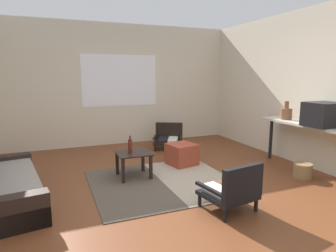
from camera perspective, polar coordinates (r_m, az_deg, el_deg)
The scene contains 14 objects.
ground_plane at distance 4.14m, azimuth 0.66°, elevation -12.46°, with size 7.80×7.80×0.00m, color brown.
far_wall_with_window at distance 6.75m, azimuth -9.50°, elevation 7.97°, with size 5.60×0.13×2.70m.
side_wall_right at distance 5.64m, azimuth 25.37°, elevation 6.73°, with size 0.12×6.60×2.70m, color beige.
area_rug at distance 4.40m, azimuth -1.12°, elevation -10.98°, with size 2.06×1.84×0.01m.
couch at distance 4.24m, azimuth -29.81°, elevation -10.21°, with size 1.01×1.99×0.67m.
coffee_table at distance 4.55m, azimuth -6.82°, elevation -6.27°, with size 0.51×0.49×0.40m.
armchair_by_window at distance 6.31m, azimuth 0.10°, elevation -2.24°, with size 0.78×0.75×0.53m.
armchair_striped_foreground at distance 3.52m, azimuth 12.58°, elevation -12.07°, with size 0.64×0.62×0.60m.
ottoman_orange at distance 5.17m, azimuth 2.73°, elevation -5.60°, with size 0.45×0.45×0.38m, color #993D28.
console_shelf at distance 5.22m, azimuth 25.79°, elevation -0.44°, with size 0.42×1.77×0.81m.
crt_television at distance 5.00m, azimuth 28.35°, elevation 2.03°, with size 0.53×0.43×0.37m.
clay_vase at distance 5.52m, azimuth 22.23°, elevation 2.37°, with size 0.20×0.20×0.32m.
glass_bottle at distance 4.50m, azimuth -7.45°, elevation -3.85°, with size 0.06×0.06×0.27m.
wicker_basket at distance 5.01m, azimuth 24.98°, elevation -7.98°, with size 0.28×0.28×0.23m, color olive.
Camera 1 is at (-1.48, -3.52, 1.59)m, focal length 30.96 mm.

